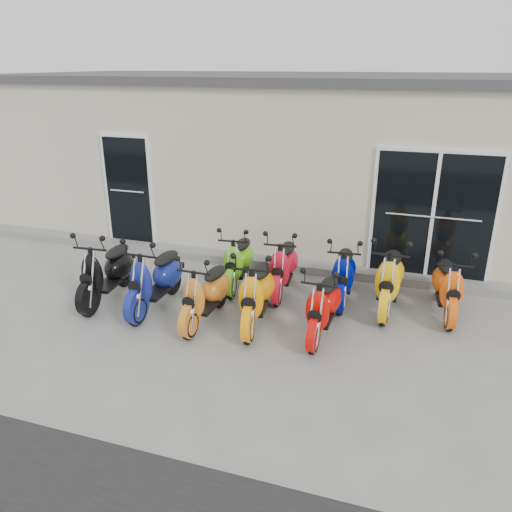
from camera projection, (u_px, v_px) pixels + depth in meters
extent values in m
plane|color=gray|center=(244.00, 315.00, 7.60)|extent=(80.00, 80.00, 0.00)
cube|color=beige|center=(317.00, 154.00, 11.63)|extent=(14.00, 6.00, 3.20)
cube|color=#3F3F42|center=(320.00, 78.00, 11.02)|extent=(14.20, 6.20, 0.16)
cube|color=gray|center=(279.00, 263.00, 9.36)|extent=(14.00, 0.40, 0.15)
cube|color=black|center=(129.00, 187.00, 9.99)|extent=(1.07, 0.08, 2.22)
cube|color=black|center=(433.00, 213.00, 8.32)|extent=(2.02, 0.08, 2.22)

